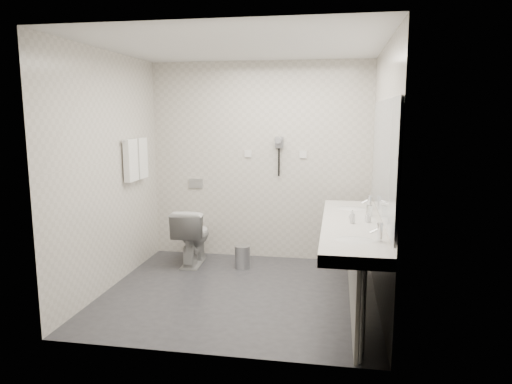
# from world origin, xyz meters

# --- Properties ---
(floor) EXTENTS (2.80, 2.80, 0.00)m
(floor) POSITION_xyz_m (0.00, 0.00, 0.00)
(floor) COLOR #2C2C31
(floor) RESTS_ON ground
(ceiling) EXTENTS (2.80, 2.80, 0.00)m
(ceiling) POSITION_xyz_m (0.00, 0.00, 2.50)
(ceiling) COLOR silver
(ceiling) RESTS_ON wall_back
(wall_back) EXTENTS (2.80, 0.00, 2.80)m
(wall_back) POSITION_xyz_m (0.00, 1.30, 1.25)
(wall_back) COLOR beige
(wall_back) RESTS_ON floor
(wall_front) EXTENTS (2.80, 0.00, 2.80)m
(wall_front) POSITION_xyz_m (0.00, -1.30, 1.25)
(wall_front) COLOR beige
(wall_front) RESTS_ON floor
(wall_left) EXTENTS (0.00, 2.60, 2.60)m
(wall_left) POSITION_xyz_m (-1.40, 0.00, 1.25)
(wall_left) COLOR beige
(wall_left) RESTS_ON floor
(wall_right) EXTENTS (0.00, 2.60, 2.60)m
(wall_right) POSITION_xyz_m (1.40, 0.00, 1.25)
(wall_right) COLOR beige
(wall_right) RESTS_ON floor
(vanity_counter) EXTENTS (0.55, 2.20, 0.10)m
(vanity_counter) POSITION_xyz_m (1.12, -0.20, 0.80)
(vanity_counter) COLOR silver
(vanity_counter) RESTS_ON floor
(vanity_panel) EXTENTS (0.03, 2.15, 0.75)m
(vanity_panel) POSITION_xyz_m (1.15, -0.20, 0.38)
(vanity_panel) COLOR gray
(vanity_panel) RESTS_ON floor
(vanity_post_near) EXTENTS (0.06, 0.06, 0.75)m
(vanity_post_near) POSITION_xyz_m (1.18, -1.24, 0.38)
(vanity_post_near) COLOR silver
(vanity_post_near) RESTS_ON floor
(vanity_post_far) EXTENTS (0.06, 0.06, 0.75)m
(vanity_post_far) POSITION_xyz_m (1.18, 0.84, 0.38)
(vanity_post_far) COLOR silver
(vanity_post_far) RESTS_ON floor
(mirror) EXTENTS (0.02, 2.20, 1.05)m
(mirror) POSITION_xyz_m (1.39, -0.20, 1.45)
(mirror) COLOR #B2BCC6
(mirror) RESTS_ON wall_right
(basin_near) EXTENTS (0.40, 0.31, 0.05)m
(basin_near) POSITION_xyz_m (1.12, -0.85, 0.83)
(basin_near) COLOR white
(basin_near) RESTS_ON vanity_counter
(basin_far) EXTENTS (0.40, 0.31, 0.05)m
(basin_far) POSITION_xyz_m (1.12, 0.45, 0.83)
(basin_far) COLOR white
(basin_far) RESTS_ON vanity_counter
(faucet_near) EXTENTS (0.04, 0.04, 0.15)m
(faucet_near) POSITION_xyz_m (1.32, -0.85, 0.92)
(faucet_near) COLOR silver
(faucet_near) RESTS_ON vanity_counter
(faucet_far) EXTENTS (0.04, 0.04, 0.15)m
(faucet_far) POSITION_xyz_m (1.32, 0.45, 0.92)
(faucet_far) COLOR silver
(faucet_far) RESTS_ON vanity_counter
(soap_bottle_a) EXTENTS (0.06, 0.06, 0.10)m
(soap_bottle_a) POSITION_xyz_m (1.27, -0.19, 0.90)
(soap_bottle_a) COLOR silver
(soap_bottle_a) RESTS_ON vanity_counter
(soap_bottle_b) EXTENTS (0.07, 0.07, 0.08)m
(soap_bottle_b) POSITION_xyz_m (1.12, -0.08, 0.89)
(soap_bottle_b) COLOR silver
(soap_bottle_b) RESTS_ON vanity_counter
(soap_bottle_c) EXTENTS (0.06, 0.06, 0.13)m
(soap_bottle_c) POSITION_xyz_m (1.12, -0.26, 0.92)
(soap_bottle_c) COLOR silver
(soap_bottle_c) RESTS_ON vanity_counter
(glass_left) EXTENTS (0.07, 0.07, 0.11)m
(glass_left) POSITION_xyz_m (1.30, 0.09, 0.90)
(glass_left) COLOR silver
(glass_left) RESTS_ON vanity_counter
(toilet) EXTENTS (0.43, 0.71, 0.70)m
(toilet) POSITION_xyz_m (-0.78, 0.86, 0.35)
(toilet) COLOR white
(toilet) RESTS_ON floor
(flush_plate) EXTENTS (0.18, 0.02, 0.12)m
(flush_plate) POSITION_xyz_m (-0.85, 1.29, 0.95)
(flush_plate) COLOR #B2B5BA
(flush_plate) RESTS_ON wall_back
(pedal_bin) EXTENTS (0.24, 0.24, 0.26)m
(pedal_bin) POSITION_xyz_m (-0.13, 0.79, 0.13)
(pedal_bin) COLOR #B2B5BA
(pedal_bin) RESTS_ON floor
(bin_lid) EXTENTS (0.19, 0.19, 0.02)m
(bin_lid) POSITION_xyz_m (-0.13, 0.79, 0.27)
(bin_lid) COLOR #B2B5BA
(bin_lid) RESTS_ON pedal_bin
(towel_rail) EXTENTS (0.02, 0.62, 0.02)m
(towel_rail) POSITION_xyz_m (-1.35, 0.55, 1.55)
(towel_rail) COLOR silver
(towel_rail) RESTS_ON wall_left
(towel_near) EXTENTS (0.07, 0.24, 0.48)m
(towel_near) POSITION_xyz_m (-1.34, 0.41, 1.33)
(towel_near) COLOR white
(towel_near) RESTS_ON towel_rail
(towel_far) EXTENTS (0.07, 0.24, 0.48)m
(towel_far) POSITION_xyz_m (-1.34, 0.69, 1.33)
(towel_far) COLOR white
(towel_far) RESTS_ON towel_rail
(dryer_cradle) EXTENTS (0.10, 0.04, 0.14)m
(dryer_cradle) POSITION_xyz_m (0.25, 1.27, 1.50)
(dryer_cradle) COLOR gray
(dryer_cradle) RESTS_ON wall_back
(dryer_barrel) EXTENTS (0.08, 0.14, 0.08)m
(dryer_barrel) POSITION_xyz_m (0.25, 1.20, 1.53)
(dryer_barrel) COLOR gray
(dryer_barrel) RESTS_ON dryer_cradle
(dryer_cord) EXTENTS (0.02, 0.02, 0.35)m
(dryer_cord) POSITION_xyz_m (0.25, 1.26, 1.25)
(dryer_cord) COLOR black
(dryer_cord) RESTS_ON dryer_cradle
(switch_plate_a) EXTENTS (0.09, 0.02, 0.09)m
(switch_plate_a) POSITION_xyz_m (-0.15, 1.29, 1.35)
(switch_plate_a) COLOR white
(switch_plate_a) RESTS_ON wall_back
(switch_plate_b) EXTENTS (0.09, 0.02, 0.09)m
(switch_plate_b) POSITION_xyz_m (0.55, 1.29, 1.35)
(switch_plate_b) COLOR white
(switch_plate_b) RESTS_ON wall_back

